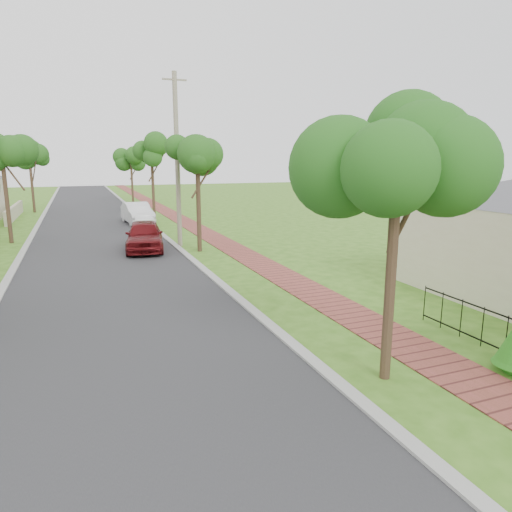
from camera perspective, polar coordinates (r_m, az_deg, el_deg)
ground at (r=8.24m, az=12.25°, el=-20.97°), size 160.00×160.00×0.00m
road at (r=26.09m, az=-18.89°, el=1.47°), size 7.00×120.00×0.02m
kerb_right at (r=26.48m, az=-10.99°, el=2.04°), size 0.30×120.00×0.10m
kerb_left at (r=26.21m, az=-26.87°, el=0.86°), size 0.30×120.00×0.10m
sidewalk at (r=27.06m, az=-5.57°, el=2.41°), size 1.50×120.00×0.03m
street_trees at (r=32.55m, az=-19.82°, el=11.39°), size 10.70×37.65×5.89m
parked_car_red at (r=23.34m, az=-13.76°, el=2.46°), size 2.39×4.59×1.49m
parked_car_white at (r=33.35m, az=-14.61°, el=5.17°), size 1.95×4.65×1.50m
near_tree at (r=9.17m, az=17.32°, el=11.18°), size 2.15×2.15×5.53m
utility_pole at (r=23.97m, az=-9.81°, el=11.67°), size 1.20×0.24×8.70m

